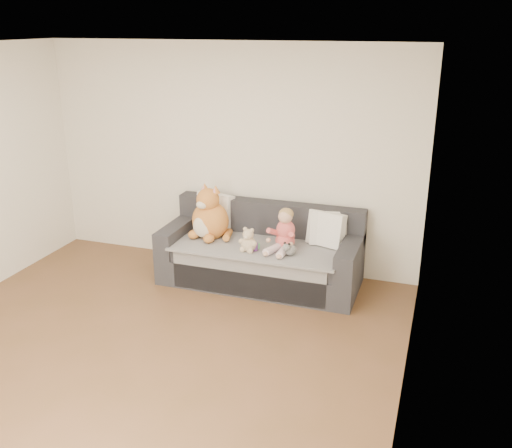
% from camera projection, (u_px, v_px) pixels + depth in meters
% --- Properties ---
extents(room_shell, '(5.00, 5.00, 5.00)m').
position_uv_depth(room_shell, '(139.00, 210.00, 4.77)').
color(room_shell, brown).
rests_on(room_shell, ground).
extents(sofa, '(2.20, 0.94, 0.85)m').
position_uv_depth(sofa, '(261.00, 255.00, 6.40)').
color(sofa, '#2D2D33').
rests_on(sofa, ground).
extents(cushion_left, '(0.50, 0.31, 0.43)m').
position_uv_depth(cushion_left, '(215.00, 211.00, 6.71)').
color(cushion_left, white).
rests_on(cushion_left, sofa).
extents(cushion_right_back, '(0.44, 0.29, 0.38)m').
position_uv_depth(cushion_right_back, '(328.00, 228.00, 6.25)').
color(cushion_right_back, white).
rests_on(cushion_right_back, sofa).
extents(cushion_right_front, '(0.45, 0.30, 0.39)m').
position_uv_depth(cushion_right_front, '(326.00, 229.00, 6.20)').
color(cushion_right_front, white).
rests_on(cushion_right_front, sofa).
extents(toddler, '(0.32, 0.46, 0.45)m').
position_uv_depth(toddler, '(284.00, 232.00, 6.10)').
color(toddler, '#CF5C49').
rests_on(toddler, sofa).
extents(plush_cat, '(0.50, 0.45, 0.65)m').
position_uv_depth(plush_cat, '(209.00, 217.00, 6.42)').
color(plush_cat, '#BB6B29').
rests_on(plush_cat, sofa).
extents(teddy_bear, '(0.21, 0.16, 0.27)m').
position_uv_depth(teddy_bear, '(248.00, 242.00, 6.06)').
color(teddy_bear, tan).
rests_on(teddy_bear, sofa).
extents(plush_cow, '(0.13, 0.20, 0.16)m').
position_uv_depth(plush_cow, '(289.00, 249.00, 5.97)').
color(plush_cow, white).
rests_on(plush_cow, sofa).
extents(sippy_cup, '(0.11, 0.08, 0.12)m').
position_uv_depth(sippy_cup, '(255.00, 245.00, 6.09)').
color(sippy_cup, '#713592').
rests_on(sippy_cup, sofa).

